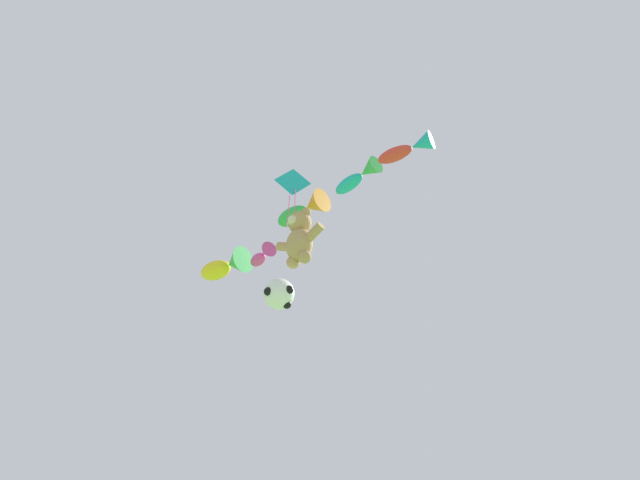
# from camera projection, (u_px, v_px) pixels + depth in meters

# --- Properties ---
(teddy_bear_kite) EXTENTS (1.90, 0.84, 1.92)m
(teddy_bear_kite) POSITION_uv_depth(u_px,v_px,m) (299.00, 238.00, 12.89)
(teddy_bear_kite) COLOR tan
(soccer_ball_kite) EXTENTS (1.00, 1.00, 0.92)m
(soccer_ball_kite) POSITION_uv_depth(u_px,v_px,m) (279.00, 294.00, 12.39)
(soccer_ball_kite) COLOR white
(fish_kite_crimson) EXTENTS (1.77, 0.80, 0.58)m
(fish_kite_crimson) POSITION_uv_depth(u_px,v_px,m) (408.00, 149.00, 12.69)
(fish_kite_crimson) COLOR red
(fish_kite_teal) EXTENTS (1.97, 0.83, 0.62)m
(fish_kite_teal) POSITION_uv_depth(u_px,v_px,m) (359.00, 177.00, 14.21)
(fish_kite_teal) COLOR #19ADB2
(fish_kite_emerald) EXTENTS (2.26, 0.93, 0.93)m
(fish_kite_emerald) POSITION_uv_depth(u_px,v_px,m) (303.00, 211.00, 15.88)
(fish_kite_emerald) COLOR green
(fish_kite_magenta) EXTENTS (1.57, 0.95, 0.64)m
(fish_kite_magenta) POSITION_uv_depth(u_px,v_px,m) (262.00, 256.00, 16.84)
(fish_kite_magenta) COLOR #E53F9E
(fish_kite_goldfin) EXTENTS (2.54, 1.27, 1.14)m
(fish_kite_goldfin) POSITION_uv_depth(u_px,v_px,m) (226.00, 266.00, 18.00)
(fish_kite_goldfin) COLOR yellow
(diamond_kite) EXTENTS (0.87, 1.09, 3.04)m
(diamond_kite) POSITION_uv_depth(u_px,v_px,m) (293.00, 186.00, 15.72)
(diamond_kite) COLOR #19ADB2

